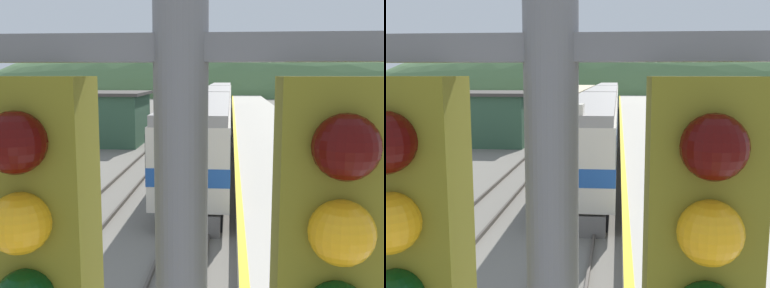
# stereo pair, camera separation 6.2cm
# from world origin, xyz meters

# --- Properties ---
(track_main) EXTENTS (1.52, 180.00, 0.16)m
(track_main) POSITION_xyz_m (0.00, 70.00, 0.08)
(track_main) COLOR #4C443D
(track_main) RESTS_ON ground
(track_siding) EXTENTS (1.51, 180.00, 0.16)m
(track_siding) POSITION_xyz_m (-3.88, 70.00, 0.08)
(track_siding) COLOR #4C443D
(track_siding) RESTS_ON ground
(platform) EXTENTS (6.34, 140.00, 0.86)m
(platform) POSITION_xyz_m (4.83, 50.00, 0.43)
(platform) COLOR #BCB5A5
(platform) RESTS_ON ground
(distant_hills) EXTENTS (150.99, 67.95, 33.02)m
(distant_hills) POSITION_xyz_m (0.00, 137.52, 0.00)
(distant_hills) COLOR #517547
(distant_hills) RESTS_ON ground
(station_shed) EXTENTS (6.31, 6.70, 4.17)m
(station_shed) POSITION_xyz_m (-8.51, 37.21, 2.10)
(station_shed) COLOR #385B42
(station_shed) RESTS_ON ground
(express_train_lead_car) EXTENTS (2.89, 20.27, 4.56)m
(express_train_lead_car) POSITION_xyz_m (0.00, 26.25, 2.30)
(express_train_lead_car) COLOR black
(express_train_lead_car) RESTS_ON ground
(carriage_second) EXTENTS (2.88, 19.18, 4.20)m
(carriage_second) POSITION_xyz_m (0.00, 47.09, 2.28)
(carriage_second) COLOR black
(carriage_second) RESTS_ON ground
(carriage_third) EXTENTS (2.88, 19.18, 4.20)m
(carriage_third) POSITION_xyz_m (0.00, 67.14, 2.28)
(carriage_third) COLOR black
(carriage_third) RESTS_ON ground
(siding_train) EXTENTS (2.90, 33.56, 3.78)m
(siding_train) POSITION_xyz_m (-3.88, 61.12, 1.95)
(siding_train) COLOR black
(siding_train) RESTS_ON ground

